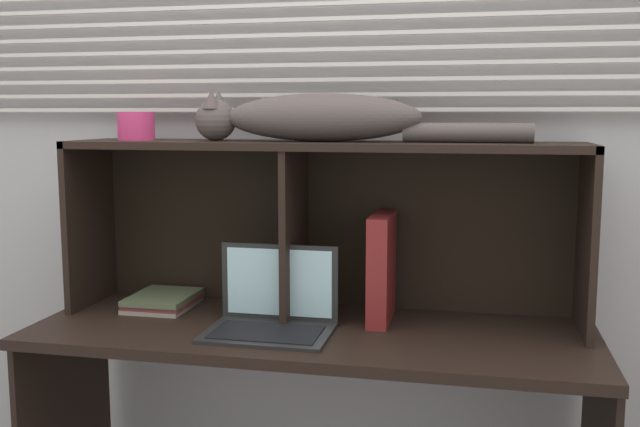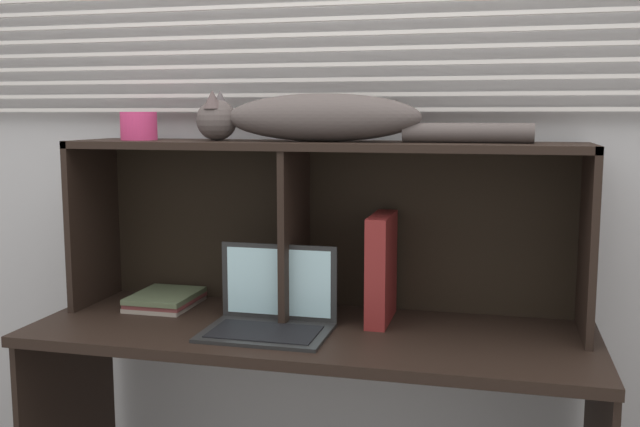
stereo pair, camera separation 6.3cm
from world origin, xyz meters
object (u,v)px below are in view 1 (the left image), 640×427
cat (316,118)px  small_basket (136,126)px  laptop (272,314)px  book_stack (163,301)px  binder_upright (382,268)px

cat → small_basket: cat is taller
cat → laptop: cat is taller
laptop → small_basket: 0.72m
laptop → small_basket: small_basket is taller
laptop → book_stack: size_ratio=1.49×
cat → binder_upright: bearing=0.0°
small_basket → book_stack: bearing=-3.6°
book_stack → laptop: bearing=-22.3°
cat → book_stack: bearing=-179.5°
laptop → binder_upright: bearing=30.7°
binder_upright → book_stack: binder_upright is taller
binder_upright → book_stack: 0.70m
small_basket → cat: bearing=-0.0°
cat → small_basket: (-0.56, 0.00, -0.02)m
laptop → cat: bearing=62.0°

